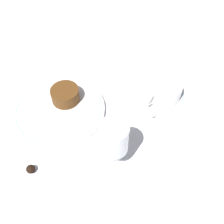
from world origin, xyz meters
TOP-DOWN VIEW (x-y plane):
  - ground_plane at (0.00, 0.00)m, footprint 3.00×3.00m
  - dinner_plate at (-0.01, -0.02)m, footprint 0.24×0.24m
  - saucer at (-0.24, 0.15)m, footprint 0.14×0.14m
  - coffee_cup at (-0.24, 0.15)m, footprint 0.12×0.09m
  - spoon at (-0.20, 0.14)m, footprint 0.09×0.10m
  - wine_glass at (-0.01, 0.19)m, footprint 0.06×0.06m
  - fork at (-0.18, 0.02)m, footprint 0.05×0.18m
  - dessert_cake at (-0.05, -0.03)m, footprint 0.08×0.08m
  - chocolate_truffle at (0.14, 0.07)m, footprint 0.02×0.02m

SIDE VIEW (x-z plane):
  - ground_plane at x=0.00m, z-range 0.00..0.00m
  - fork at x=-0.18m, z-range 0.00..0.01m
  - saucer at x=-0.24m, z-range 0.00..0.01m
  - dinner_plate at x=-0.01m, z-range 0.00..0.02m
  - chocolate_truffle at x=0.14m, z-range 0.00..0.02m
  - spoon at x=-0.20m, z-range 0.01..0.01m
  - dessert_cake at x=-0.05m, z-range 0.01..0.05m
  - coffee_cup at x=-0.24m, z-range 0.01..0.06m
  - wine_glass at x=-0.01m, z-range 0.02..0.16m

